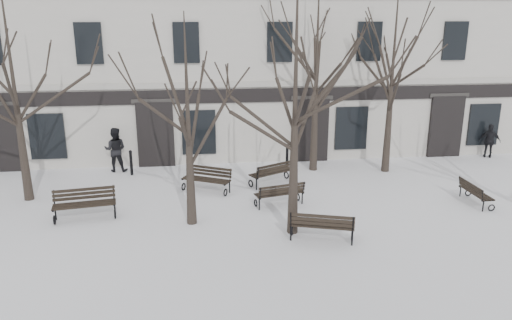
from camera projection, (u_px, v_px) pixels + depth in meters
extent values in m
plane|color=white|center=(255.00, 238.00, 15.26)|extent=(100.00, 100.00, 0.00)
cube|color=#B6B1A8|center=(226.00, 35.00, 26.08)|extent=(40.00, 10.00, 11.00)
cube|color=#ABA69D|center=(234.00, 84.00, 21.83)|extent=(40.00, 0.12, 0.25)
cube|color=black|center=(234.00, 96.00, 21.96)|extent=(40.00, 0.10, 0.60)
cube|color=black|center=(1.00, 139.00, 21.27)|extent=(1.60, 0.22, 2.90)
cube|color=black|center=(47.00, 136.00, 21.48)|extent=(1.50, 0.14, 2.00)
cube|color=black|center=(156.00, 135.00, 22.01)|extent=(1.60, 0.22, 2.90)
cube|color=#2D2B28|center=(154.00, 101.00, 21.55)|extent=(1.90, 0.08, 0.18)
cube|color=black|center=(199.00, 132.00, 22.22)|extent=(1.50, 0.14, 2.00)
cube|color=black|center=(311.00, 130.00, 22.81)|extent=(1.60, 0.22, 2.90)
cube|color=#2D2B28|center=(312.00, 98.00, 22.34)|extent=(1.90, 0.08, 0.18)
cube|color=black|center=(351.00, 128.00, 23.02)|extent=(1.50, 0.14, 2.00)
cube|color=black|center=(446.00, 127.00, 23.55)|extent=(1.60, 0.22, 2.90)
cube|color=#2D2B28|center=(449.00, 95.00, 23.08)|extent=(1.90, 0.08, 0.18)
cube|color=black|center=(483.00, 124.00, 23.76)|extent=(1.50, 0.14, 2.00)
cube|color=black|center=(89.00, 43.00, 20.61)|extent=(1.10, 0.14, 1.70)
cube|color=black|center=(186.00, 43.00, 21.07)|extent=(1.10, 0.14, 1.70)
cube|color=black|center=(280.00, 42.00, 21.52)|extent=(1.10, 0.14, 1.70)
cube|color=black|center=(369.00, 41.00, 21.98)|extent=(1.10, 0.14, 1.70)
cube|color=black|center=(455.00, 41.00, 22.44)|extent=(1.10, 0.14, 1.70)
cone|color=black|center=(190.00, 182.00, 15.95)|extent=(0.34, 0.34, 2.80)
cone|color=black|center=(293.00, 180.00, 15.17)|extent=(0.34, 0.34, 3.43)
cone|color=black|center=(23.00, 154.00, 17.91)|extent=(0.34, 0.34, 3.46)
cone|color=black|center=(314.00, 130.00, 21.39)|extent=(0.34, 0.34, 3.54)
cone|color=black|center=(388.00, 132.00, 21.22)|extent=(0.34, 0.34, 3.46)
torus|color=black|center=(54.00, 220.00, 16.17)|extent=(0.10, 0.33, 0.32)
cylinder|color=black|center=(55.00, 213.00, 16.52)|extent=(0.06, 0.06, 0.50)
cube|color=black|center=(54.00, 208.00, 16.26)|extent=(0.15, 0.62, 0.06)
torus|color=black|center=(115.00, 214.00, 16.66)|extent=(0.10, 0.33, 0.32)
cylinder|color=black|center=(115.00, 207.00, 17.00)|extent=(0.06, 0.06, 0.50)
cube|color=black|center=(114.00, 202.00, 16.75)|extent=(0.15, 0.62, 0.06)
cube|color=black|center=(84.00, 207.00, 16.27)|extent=(2.00, 0.40, 0.04)
cube|color=black|center=(84.00, 205.00, 16.42)|extent=(2.00, 0.40, 0.04)
cube|color=black|center=(85.00, 204.00, 16.56)|extent=(2.00, 0.40, 0.04)
cube|color=black|center=(85.00, 202.00, 16.70)|extent=(2.00, 0.40, 0.04)
cube|color=black|center=(84.00, 197.00, 16.70)|extent=(2.00, 0.34, 0.10)
cube|color=black|center=(84.00, 194.00, 16.69)|extent=(2.00, 0.34, 0.10)
cube|color=black|center=(84.00, 189.00, 16.67)|extent=(2.00, 0.34, 0.10)
cylinder|color=black|center=(54.00, 198.00, 16.47)|extent=(0.07, 0.16, 0.56)
cylinder|color=black|center=(114.00, 193.00, 16.95)|extent=(0.07, 0.16, 0.56)
torus|color=black|center=(298.00, 197.00, 18.26)|extent=(0.12, 0.29, 0.28)
cylinder|color=black|center=(302.00, 198.00, 17.92)|extent=(0.05, 0.05, 0.44)
cube|color=black|center=(300.00, 191.00, 18.01)|extent=(0.18, 0.53, 0.05)
torus|color=black|center=(256.00, 203.00, 17.69)|extent=(0.12, 0.29, 0.28)
cylinder|color=black|center=(259.00, 204.00, 17.35)|extent=(0.05, 0.05, 0.44)
cube|color=black|center=(257.00, 197.00, 17.45)|extent=(0.18, 0.53, 0.05)
cube|color=black|center=(277.00, 191.00, 17.92)|extent=(1.72, 0.51, 0.03)
cube|color=black|center=(278.00, 192.00, 17.79)|extent=(1.72, 0.51, 0.03)
cube|color=black|center=(280.00, 194.00, 17.67)|extent=(1.72, 0.51, 0.03)
cube|color=black|center=(281.00, 195.00, 17.55)|extent=(1.72, 0.51, 0.03)
cube|color=black|center=(282.00, 192.00, 17.48)|extent=(1.71, 0.46, 0.09)
cube|color=black|center=(282.00, 189.00, 17.43)|extent=(1.71, 0.46, 0.09)
cube|color=black|center=(282.00, 186.00, 17.37)|extent=(1.71, 0.46, 0.09)
cylinder|color=black|center=(303.00, 188.00, 17.73)|extent=(0.07, 0.14, 0.49)
cylinder|color=black|center=(260.00, 194.00, 17.16)|extent=(0.07, 0.14, 0.49)
torus|color=black|center=(352.00, 235.00, 15.09)|extent=(0.14, 0.31, 0.31)
cylinder|color=black|center=(352.00, 238.00, 14.70)|extent=(0.05, 0.05, 0.48)
cube|color=black|center=(353.00, 228.00, 14.82)|extent=(0.23, 0.58, 0.05)
torus|color=black|center=(292.00, 231.00, 15.41)|extent=(0.14, 0.31, 0.31)
cylinder|color=black|center=(291.00, 233.00, 15.02)|extent=(0.05, 0.05, 0.48)
cube|color=black|center=(292.00, 223.00, 15.14)|extent=(0.23, 0.58, 0.05)
cube|color=black|center=(322.00, 222.00, 15.19)|extent=(1.87, 0.67, 0.04)
cube|color=black|center=(322.00, 224.00, 15.05)|extent=(1.87, 0.67, 0.04)
cube|color=black|center=(322.00, 226.00, 14.91)|extent=(1.87, 0.67, 0.04)
cube|color=black|center=(321.00, 228.00, 14.77)|extent=(1.87, 0.67, 0.04)
cube|color=black|center=(322.00, 224.00, 14.69)|extent=(1.85, 0.61, 0.10)
cube|color=black|center=(322.00, 220.00, 14.63)|extent=(1.85, 0.61, 0.10)
cube|color=black|center=(322.00, 216.00, 14.57)|extent=(1.85, 0.61, 0.10)
cylinder|color=black|center=(353.00, 225.00, 14.49)|extent=(0.09, 0.16, 0.53)
cylinder|color=black|center=(291.00, 220.00, 14.81)|extent=(0.09, 0.16, 0.53)
torus|color=black|center=(184.00, 187.00, 19.30)|extent=(0.19, 0.29, 0.30)
cylinder|color=black|center=(188.00, 182.00, 19.61)|extent=(0.05, 0.05, 0.47)
cube|color=black|center=(186.00, 177.00, 19.37)|extent=(0.32, 0.53, 0.05)
torus|color=black|center=(225.00, 192.00, 18.68)|extent=(0.19, 0.29, 0.30)
cylinder|color=black|center=(230.00, 187.00, 19.00)|extent=(0.05, 0.05, 0.47)
cube|color=black|center=(227.00, 183.00, 18.76)|extent=(0.32, 0.53, 0.05)
cube|color=black|center=(203.00, 181.00, 18.85)|extent=(1.71, 0.97, 0.04)
cube|color=black|center=(205.00, 180.00, 18.99)|extent=(1.71, 0.97, 0.04)
cube|color=black|center=(207.00, 179.00, 19.12)|extent=(1.71, 0.97, 0.04)
cube|color=black|center=(209.00, 178.00, 19.25)|extent=(1.71, 0.97, 0.04)
cube|color=black|center=(209.00, 174.00, 19.25)|extent=(1.68, 0.92, 0.09)
cube|color=black|center=(209.00, 171.00, 19.23)|extent=(1.68, 0.92, 0.09)
cube|color=black|center=(209.00, 168.00, 19.22)|extent=(1.68, 0.92, 0.09)
cylinder|color=black|center=(189.00, 170.00, 19.56)|extent=(0.11, 0.15, 0.52)
cylinder|color=black|center=(230.00, 175.00, 18.94)|extent=(0.11, 0.15, 0.52)
torus|color=black|center=(286.00, 175.00, 20.67)|extent=(0.20, 0.30, 0.31)
cylinder|color=black|center=(292.00, 175.00, 20.35)|extent=(0.05, 0.05, 0.48)
cube|color=black|center=(289.00, 169.00, 20.43)|extent=(0.33, 0.54, 0.05)
torus|color=black|center=(251.00, 184.00, 19.65)|extent=(0.20, 0.30, 0.31)
cylinder|color=black|center=(256.00, 184.00, 19.33)|extent=(0.05, 0.05, 0.48)
cube|color=black|center=(254.00, 177.00, 19.41)|extent=(0.33, 0.54, 0.05)
cube|color=black|center=(268.00, 171.00, 20.10)|extent=(1.72, 1.02, 0.04)
cube|color=black|center=(271.00, 172.00, 19.98)|extent=(1.72, 1.02, 0.04)
cube|color=black|center=(273.00, 173.00, 19.86)|extent=(1.72, 1.02, 0.04)
cube|color=black|center=(275.00, 173.00, 19.75)|extent=(1.72, 1.02, 0.04)
cube|color=black|center=(276.00, 170.00, 19.68)|extent=(1.70, 0.97, 0.10)
cube|color=black|center=(276.00, 167.00, 19.62)|extent=(1.70, 0.97, 0.10)
cube|color=black|center=(277.00, 164.00, 19.57)|extent=(1.70, 0.97, 0.10)
cylinder|color=black|center=(294.00, 165.00, 20.15)|extent=(0.11, 0.15, 0.53)
cylinder|color=black|center=(258.00, 173.00, 19.13)|extent=(0.11, 0.15, 0.53)
torus|color=black|center=(491.00, 208.00, 17.27)|extent=(0.26, 0.05, 0.26)
cylinder|color=black|center=(483.00, 206.00, 17.21)|extent=(0.04, 0.04, 0.40)
cube|color=black|center=(488.00, 201.00, 17.18)|extent=(0.49, 0.05, 0.04)
torus|color=black|center=(468.00, 193.00, 18.72)|extent=(0.26, 0.05, 0.26)
cylinder|color=black|center=(460.00, 191.00, 18.65)|extent=(0.04, 0.04, 0.40)
cube|color=black|center=(465.00, 186.00, 18.62)|extent=(0.49, 0.05, 0.04)
cube|color=black|center=(481.00, 192.00, 17.92)|extent=(0.10, 1.60, 0.03)
cube|color=black|center=(478.00, 192.00, 17.90)|extent=(0.10, 1.60, 0.03)
cube|color=black|center=(475.00, 193.00, 17.89)|extent=(0.10, 1.60, 0.03)
cube|color=black|center=(472.00, 193.00, 17.87)|extent=(0.10, 1.60, 0.03)
cube|color=black|center=(471.00, 190.00, 17.83)|extent=(0.05, 1.60, 0.08)
cube|color=black|center=(471.00, 187.00, 17.80)|extent=(0.05, 1.60, 0.08)
cube|color=black|center=(471.00, 184.00, 17.77)|extent=(0.05, 1.60, 0.08)
cylinder|color=black|center=(483.00, 196.00, 17.10)|extent=(0.13, 0.04, 0.44)
cylinder|color=black|center=(460.00, 182.00, 18.54)|extent=(0.13, 0.04, 0.44)
cylinder|color=black|center=(131.00, 164.00, 21.03)|extent=(0.12, 0.12, 1.00)
sphere|color=black|center=(130.00, 152.00, 20.88)|extent=(0.14, 0.14, 0.14)
cylinder|color=black|center=(287.00, 157.00, 21.94)|extent=(0.12, 0.12, 1.01)
sphere|color=black|center=(287.00, 146.00, 21.80)|extent=(0.14, 0.14, 0.14)
imported|color=black|center=(117.00, 171.00, 21.70)|extent=(0.99, 0.80, 1.93)
imported|color=black|center=(487.00, 157.00, 23.76)|extent=(1.01, 0.81, 1.60)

